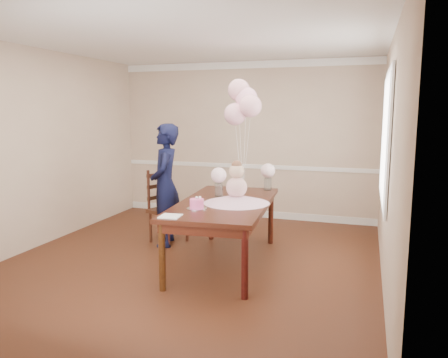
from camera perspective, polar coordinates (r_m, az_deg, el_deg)
floor at (r=5.57m, az=-4.31°, el=-10.63°), size 4.50×5.00×0.00m
ceiling at (r=5.32m, az=-4.66°, el=17.97°), size 4.50×5.00×0.02m
wall_back at (r=7.63m, az=2.77°, el=5.06°), size 4.50×0.02×2.70m
wall_front at (r=3.14m, az=-22.30°, el=-1.10°), size 4.50×0.02×2.70m
wall_left at (r=6.48m, az=-23.22°, el=3.67°), size 0.02×5.00×2.70m
wall_right at (r=4.88m, az=20.76°, el=2.33°), size 0.02×5.00×2.70m
chair_rail_trim at (r=7.67m, az=2.73°, el=1.70°), size 4.50×0.02×0.07m
crown_molding at (r=7.65m, az=2.83°, el=14.67°), size 4.50×0.02×0.12m
baseboard_trim at (r=7.82m, az=2.68°, el=-4.42°), size 4.50×0.02×0.12m
window_frame at (r=5.36m, az=20.42°, el=5.04°), size 0.02×1.66×1.56m
window_blinds at (r=5.36m, az=20.23°, el=5.05°), size 0.01×1.50×1.40m
dining_table_top at (r=5.27m, az=0.10°, el=-3.21°), size 1.19×2.15×0.05m
table_apron at (r=5.29m, az=0.10°, el=-4.04°), size 1.08×2.04×0.10m
table_leg_fl at (r=4.63m, az=-8.09°, el=-10.05°), size 0.08×0.08×0.73m
table_leg_fr at (r=4.39m, az=2.73°, el=-11.02°), size 0.08×0.08×0.73m
table_leg_bl at (r=6.37m, az=-1.69°, el=-4.69°), size 0.08×0.08×0.73m
table_leg_br at (r=6.20m, az=6.14°, el=-5.12°), size 0.08×0.08×0.73m
baby_skirt at (r=5.17m, az=1.64°, el=-2.57°), size 0.85×0.85×0.10m
baby_torso at (r=5.15m, az=1.65°, el=-1.10°), size 0.25×0.25×0.25m
baby_head at (r=5.12m, az=1.66°, el=1.07°), size 0.18×0.18×0.18m
baby_hair at (r=5.11m, az=1.66°, el=1.77°), size 0.12×0.12×0.12m
cake_platter at (r=4.88m, az=-3.57°, el=-3.86°), size 0.25×0.25×0.01m
birthday_cake at (r=4.87m, az=-3.58°, el=-3.21°), size 0.17×0.17×0.10m
cake_flower_a at (r=4.86m, az=-3.59°, el=-2.43°), size 0.03×0.03×0.03m
cake_flower_b at (r=4.87m, az=-3.17°, el=-2.41°), size 0.03×0.03×0.03m
rose_vase_near at (r=5.58m, az=-0.70°, el=-1.39°), size 0.11×0.11×0.17m
roses_near at (r=5.55m, az=-0.70°, el=0.51°), size 0.20×0.20×0.20m
rose_vase_far at (r=6.03m, az=5.73°, el=-0.67°), size 0.11×0.11×0.17m
roses_far at (r=6.00m, az=5.76°, el=1.09°), size 0.20×0.20×0.20m
napkin at (r=4.55m, az=-7.02°, el=-4.84°), size 0.22×0.22×0.01m
balloon_weight at (r=5.79m, az=2.44°, el=-1.76°), size 0.04×0.04×0.02m
balloon_a at (r=5.71m, az=1.47°, el=8.47°), size 0.29×0.29×0.29m
balloon_b at (r=5.62m, az=3.46°, el=9.51°), size 0.29×0.29×0.29m
balloon_c at (r=5.79m, az=2.93°, el=10.52°), size 0.29×0.29×0.29m
balloon_d at (r=5.84m, az=1.95°, el=11.53°), size 0.29×0.29×0.29m
balloon_ribbon_a at (r=5.74m, az=1.96°, el=2.54°), size 0.10×0.01×0.87m
balloon_ribbon_b at (r=5.69m, az=2.93°, el=3.01°), size 0.11×0.05×0.97m
balloon_ribbon_c at (r=5.76m, az=2.67°, el=3.61°), size 0.02×0.10×1.08m
balloon_ribbon_d at (r=5.78m, az=2.19°, el=4.14°), size 0.09×0.10×1.18m
dining_chair_seat at (r=6.26m, az=-7.26°, el=-4.11°), size 0.58×0.58×0.05m
chair_leg_fl at (r=6.33m, az=-9.58°, el=-6.25°), size 0.05×0.05×0.44m
chair_leg_fr at (r=6.07m, az=-7.27°, el=-6.86°), size 0.05×0.05×0.44m
chair_leg_bl at (r=6.57m, az=-7.18°, el=-5.64°), size 0.05×0.05×0.44m
chair_leg_br at (r=6.32m, az=-4.86°, el=-6.19°), size 0.05×0.05×0.44m
chair_back_post_l at (r=6.23m, az=-9.83°, el=-1.47°), size 0.05×0.05×0.57m
chair_back_post_r at (r=6.47m, az=-7.39°, el=-1.02°), size 0.05×0.05×0.57m
chair_slat_low at (r=6.37m, az=-8.56°, el=-2.32°), size 0.17×0.39×0.05m
chair_slat_mid at (r=6.34m, az=-8.60°, el=-0.88°), size 0.17×0.39×0.05m
chair_slat_top at (r=6.32m, az=-8.63°, el=0.57°), size 0.17×0.39×0.05m
woman at (r=6.07m, az=-7.67°, el=-0.80°), size 0.59×0.72×1.69m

